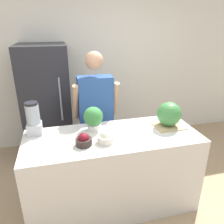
# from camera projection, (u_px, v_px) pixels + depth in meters

# --- Properties ---
(wall_back) EXTENTS (8.00, 0.06, 2.60)m
(wall_back) POSITION_uv_depth(u_px,v_px,m) (88.00, 68.00, 3.65)
(wall_back) COLOR silver
(wall_back) RESTS_ON ground_plane
(counter_island) EXTENTS (1.83, 0.73, 0.90)m
(counter_island) POSITION_uv_depth(u_px,v_px,m) (113.00, 171.00, 2.45)
(counter_island) COLOR beige
(counter_island) RESTS_ON ground_plane
(refrigerator) EXTENTS (0.68, 0.74, 1.73)m
(refrigerator) POSITION_uv_depth(u_px,v_px,m) (47.00, 104.00, 3.29)
(refrigerator) COLOR #232328
(refrigerator) RESTS_ON ground_plane
(person) EXTENTS (0.58, 0.27, 1.69)m
(person) POSITION_uv_depth(u_px,v_px,m) (96.00, 116.00, 2.87)
(person) COLOR gray
(person) RESTS_ON ground_plane
(cutting_board) EXTENTS (0.33, 0.27, 0.01)m
(cutting_board) POSITION_uv_depth(u_px,v_px,m) (169.00, 126.00, 2.48)
(cutting_board) COLOR tan
(cutting_board) RESTS_ON counter_island
(watermelon) EXTENTS (0.27, 0.27, 0.27)m
(watermelon) POSITION_uv_depth(u_px,v_px,m) (169.00, 114.00, 2.43)
(watermelon) COLOR #3D7F3D
(watermelon) RESTS_ON cutting_board
(bowl_cherries) EXTENTS (0.16, 0.16, 0.12)m
(bowl_cherries) POSITION_uv_depth(u_px,v_px,m) (84.00, 140.00, 2.08)
(bowl_cherries) COLOR #2D231E
(bowl_cherries) RESTS_ON counter_island
(bowl_cream) EXTENTS (0.17, 0.17, 0.13)m
(bowl_cream) POSITION_uv_depth(u_px,v_px,m) (106.00, 138.00, 2.14)
(bowl_cream) COLOR beige
(bowl_cream) RESTS_ON counter_island
(blender) EXTENTS (0.15, 0.15, 0.35)m
(blender) POSITION_uv_depth(u_px,v_px,m) (33.00, 119.00, 2.25)
(blender) COLOR #B7B7BC
(blender) RESTS_ON counter_island
(potted_plant) EXTENTS (0.21, 0.21, 0.26)m
(potted_plant) POSITION_uv_depth(u_px,v_px,m) (93.00, 118.00, 2.35)
(potted_plant) COLOR beige
(potted_plant) RESTS_ON counter_island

